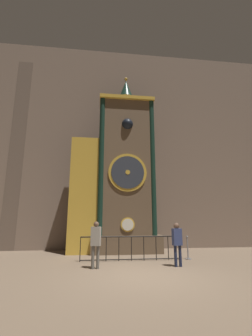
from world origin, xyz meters
TOP-DOWN VIEW (x-y plane):
  - ground_plane at (0.00, 0.00)m, footprint 28.00×28.00m
  - cathedral_back_wall at (-0.09, 6.56)m, footprint 24.00×0.32m
  - clock_tower at (-0.52, 5.04)m, footprint 4.90×1.78m
  - railing_fence at (-0.07, 2.72)m, footprint 4.39×0.05m
  - visitor_near at (-1.60, 1.32)m, footprint 0.39×0.30m
  - visitor_far at (1.50, 1.33)m, footprint 0.36×0.26m
  - stanchion_post at (2.48, 2.80)m, footprint 0.28×0.28m

SIDE VIEW (x-z plane):
  - ground_plane at x=0.00m, z-range 0.00..0.00m
  - stanchion_post at x=2.48m, z-range -0.18..0.82m
  - railing_fence at x=-0.07m, z-range 0.05..1.07m
  - visitor_far at x=1.50m, z-range 0.17..1.77m
  - visitor_near at x=-1.60m, z-range 0.16..1.82m
  - clock_tower at x=-0.52m, z-range -1.02..9.38m
  - cathedral_back_wall at x=-0.09m, z-range -0.01..13.29m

